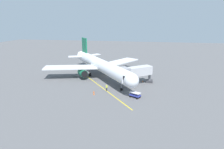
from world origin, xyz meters
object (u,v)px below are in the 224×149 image
at_px(safety_cone_nose_right, 143,81).
at_px(safety_cone_wing_port, 94,92).
at_px(airplane, 100,65).
at_px(ground_crew_marshaller, 107,88).
at_px(jet_bridge, 134,72).
at_px(baggage_cart_near_nose, 135,95).
at_px(safety_cone_nose_left, 94,94).

distance_m(safety_cone_nose_right, safety_cone_wing_port, 16.61).
xyz_separation_m(airplane, ground_crew_marshaller, (-4.63, 11.97, -3.12)).
bearing_deg(airplane, jet_bridge, 152.84).
relative_size(airplane, baggage_cart_near_nose, 11.68).
distance_m(ground_crew_marshaller, safety_cone_nose_left, 4.20).
bearing_deg(safety_cone_nose_right, airplane, -10.33).
distance_m(jet_bridge, safety_cone_nose_right, 5.40).
bearing_deg(safety_cone_nose_left, safety_cone_nose_right, -132.36).
height_order(baggage_cart_near_nose, safety_cone_wing_port, baggage_cart_near_nose).
height_order(ground_crew_marshaller, safety_cone_nose_right, ground_crew_marshaller).
relative_size(ground_crew_marshaller, safety_cone_nose_right, 3.11).
relative_size(jet_bridge, safety_cone_wing_port, 18.61).
xyz_separation_m(ground_crew_marshaller, baggage_cart_near_nose, (-7.64, 3.08, -0.23)).
height_order(baggage_cart_near_nose, safety_cone_nose_right, baggage_cart_near_nose).
bearing_deg(jet_bridge, safety_cone_nose_left, 46.56).
height_order(jet_bridge, safety_cone_wing_port, jet_bridge).
xyz_separation_m(baggage_cart_near_nose, safety_cone_wing_port, (10.58, -1.07, -0.38)).
distance_m(ground_crew_marshaller, baggage_cart_near_nose, 8.24).
bearing_deg(baggage_cart_near_nose, safety_cone_wing_port, -5.80).
bearing_deg(safety_cone_wing_port, baggage_cart_near_nose, 174.20).
distance_m(airplane, ground_crew_marshaller, 13.21).
bearing_deg(jet_bridge, ground_crew_marshaller, 44.03).
distance_m(jet_bridge, safety_cone_nose_left, 13.60).
height_order(airplane, ground_crew_marshaller, airplane).
bearing_deg(ground_crew_marshaller, baggage_cart_near_nose, 158.08).
bearing_deg(safety_cone_wing_port, ground_crew_marshaller, -145.70).
height_order(safety_cone_nose_left, safety_cone_wing_port, same).
height_order(jet_bridge, ground_crew_marshaller, jet_bridge).
height_order(ground_crew_marshaller, baggage_cart_near_nose, ground_crew_marshaller).
bearing_deg(safety_cone_nose_right, baggage_cart_near_nose, 83.50).
relative_size(baggage_cart_near_nose, safety_cone_nose_right, 5.37).
relative_size(jet_bridge, ground_crew_marshaller, 5.98).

